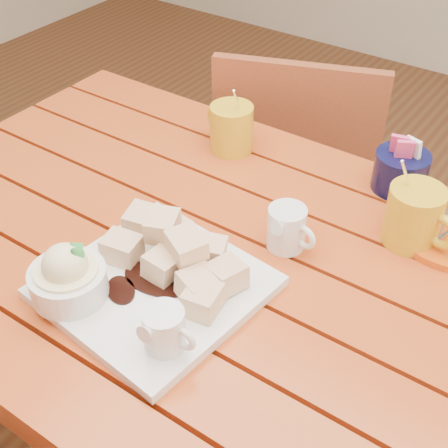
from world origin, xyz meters
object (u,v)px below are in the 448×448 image
Objects in this scene: table at (203,291)px; chair_far at (296,178)px; dessert_plate at (137,277)px; coffee_mug_left at (231,127)px; coffee_mug_right at (415,216)px.

table is 1.42× the size of chair_far.
dessert_plate is 0.44m from coffee_mug_left.
chair_far is (-0.02, 0.34, -0.33)m from coffee_mug_left.
dessert_plate is 0.38× the size of chair_far.
coffee_mug_right is at bearing 50.52° from dessert_plate.
coffee_mug_left is at bearing 72.67° from chair_far.
dessert_plate reaches higher than table.
coffee_mug_right is (0.41, -0.07, 0.00)m from coffee_mug_left.
table is 0.66m from chair_far.
coffee_mug_right is 0.18× the size of chair_far.
chair_far is at bearing 150.98° from coffee_mug_right.
coffee_mug_left is at bearing 115.38° from table.
coffee_mug_left is (-0.13, 0.28, 0.16)m from table.
table is at bearing 85.53° from dessert_plate.
chair_far is (-0.43, 0.41, -0.33)m from coffee_mug_right.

